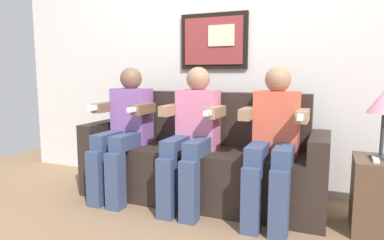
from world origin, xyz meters
name	(u,v)px	position (x,y,z in m)	size (l,w,h in m)	color
ground_plane	(185,213)	(0.00, 0.00, 0.00)	(5.73, 5.73, 0.00)	#8C6B4C
back_wall_assembly	(217,47)	(0.00, 0.76, 1.30)	(4.41, 0.10, 2.60)	silver
couch	(200,163)	(0.00, 0.33, 0.31)	(2.01, 0.58, 0.90)	#2D231E
person_on_left	(124,127)	(-0.63, 0.16, 0.61)	(0.46, 0.56, 1.11)	#8C59A5
person_in_middle	(192,132)	(0.00, 0.16, 0.61)	(0.46, 0.56, 1.11)	pink
person_on_right	(274,137)	(0.63, 0.16, 0.61)	(0.46, 0.56, 1.11)	#D8593F
spare_remote_on_table	(376,160)	(1.28, 0.14, 0.51)	(0.04, 0.13, 0.02)	white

